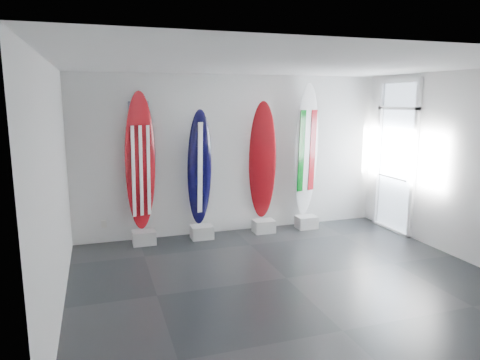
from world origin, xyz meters
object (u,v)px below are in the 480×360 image
object	(u,v)px
surfboard_italy	(306,151)
surfboard_swiss	(262,161)
surfboard_usa	(140,162)
surfboard_navy	(200,168)

from	to	relation	value
surfboard_italy	surfboard_swiss	bearing A→B (deg)	165.76
surfboard_usa	surfboard_navy	distance (m)	1.07
surfboard_usa	surfboard_italy	world-z (taller)	surfboard_italy
surfboard_swiss	surfboard_italy	world-z (taller)	surfboard_italy
surfboard_usa	surfboard_swiss	world-z (taller)	surfboard_usa
surfboard_navy	surfboard_italy	xyz separation A→B (m)	(2.15, 0.00, 0.24)
surfboard_italy	surfboard_usa	bearing A→B (deg)	165.76
surfboard_usa	surfboard_navy	size ratio (longest dim) A/B	1.15
surfboard_navy	surfboard_italy	world-z (taller)	surfboard_italy
surfboard_navy	surfboard_italy	distance (m)	2.16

